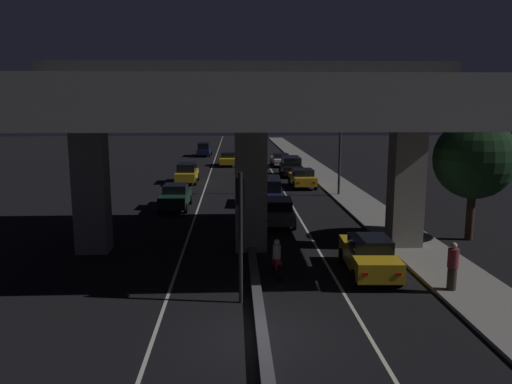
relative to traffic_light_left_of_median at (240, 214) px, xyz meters
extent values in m
plane|color=black|center=(0.57, -2.75, -3.12)|extent=(200.00, 200.00, 0.00)
cube|color=beige|center=(-2.62, 32.25, -3.12)|extent=(0.12, 126.00, 0.00)
cube|color=beige|center=(3.77, 32.25, -3.12)|extent=(0.12, 126.00, 0.00)
cube|color=#4C4C51|center=(0.57, 32.25, -2.98)|extent=(0.35, 126.00, 0.28)
cube|color=gray|center=(8.53, 25.25, -3.06)|extent=(2.89, 126.00, 0.13)
cube|color=gray|center=(-6.77, 6.39, -0.18)|extent=(1.47, 1.20, 5.88)
cube|color=gray|center=(7.92, 6.39, -0.18)|extent=(1.47, 1.20, 5.88)
cube|color=gray|center=(0.57, 6.39, -0.18)|extent=(1.47, 1.20, 5.88)
cube|color=gray|center=(0.57, 6.39, 3.73)|extent=(19.04, 13.15, 1.94)
cube|color=#333335|center=(0.57, 6.39, 5.15)|extent=(19.04, 0.40, 0.90)
cylinder|color=black|center=(0.00, -0.11, -0.84)|extent=(0.14, 0.14, 4.57)
cube|color=black|center=(0.00, 0.07, 0.77)|extent=(0.30, 0.28, 0.95)
sphere|color=red|center=(0.00, 0.22, 1.07)|extent=(0.18, 0.18, 0.18)
sphere|color=black|center=(0.00, 0.22, 0.77)|extent=(0.18, 0.18, 0.18)
sphere|color=black|center=(0.00, 0.22, 0.47)|extent=(0.18, 0.18, 0.18)
cylinder|color=#2D2D30|center=(7.72, 20.37, 0.87)|extent=(0.18, 0.18, 7.99)
cylinder|color=#2D2D30|center=(6.87, 20.37, 4.72)|extent=(1.71, 0.10, 0.10)
ellipsoid|color=#F2B759|center=(6.01, 20.37, 4.62)|extent=(0.56, 0.32, 0.24)
cube|color=gold|center=(5.23, 2.67, -2.42)|extent=(1.93, 4.41, 0.75)
cube|color=black|center=(5.22, 2.56, -1.80)|extent=(1.60, 1.81, 0.49)
cylinder|color=black|center=(4.45, 4.14, -2.80)|extent=(0.23, 0.66, 0.65)
cylinder|color=black|center=(6.14, 4.06, -2.80)|extent=(0.23, 0.66, 0.65)
cylinder|color=black|center=(4.32, 1.28, -2.80)|extent=(0.23, 0.66, 0.65)
cylinder|color=black|center=(6.00, 1.20, -2.80)|extent=(0.23, 0.66, 0.65)
cube|color=red|center=(4.52, 0.52, -2.38)|extent=(0.18, 0.04, 0.11)
cube|color=red|center=(5.73, 0.46, -2.38)|extent=(0.18, 0.04, 0.11)
cube|color=#515459|center=(2.32, 11.53, -2.47)|extent=(1.88, 4.40, 0.63)
cube|color=black|center=(2.31, 11.31, -1.88)|extent=(1.58, 2.14, 0.53)
cylinder|color=black|center=(1.55, 12.99, -2.78)|extent=(0.23, 0.68, 0.68)
cylinder|color=black|center=(3.21, 12.92, -2.78)|extent=(0.23, 0.68, 0.68)
cylinder|color=black|center=(1.43, 10.13, -2.78)|extent=(0.23, 0.68, 0.68)
cylinder|color=black|center=(3.09, 10.06, -2.78)|extent=(0.23, 0.68, 0.68)
cube|color=red|center=(1.64, 9.38, -2.44)|extent=(0.18, 0.04, 0.11)
cube|color=red|center=(2.82, 9.33, -2.44)|extent=(0.18, 0.04, 0.11)
cube|color=#141938|center=(2.22, 17.19, -2.44)|extent=(1.92, 4.84, 0.78)
cube|color=black|center=(2.22, 17.31, -1.66)|extent=(1.65, 3.50, 0.79)
cylinder|color=black|center=(1.46, 18.80, -2.83)|extent=(0.23, 0.59, 0.58)
cylinder|color=black|center=(3.12, 18.72, -2.83)|extent=(0.23, 0.59, 0.58)
cylinder|color=black|center=(1.31, 15.66, -2.83)|extent=(0.23, 0.59, 0.58)
cylinder|color=black|center=(2.97, 15.58, -2.83)|extent=(0.23, 0.59, 0.58)
cube|color=red|center=(1.51, 14.83, -2.40)|extent=(0.18, 0.04, 0.11)
cube|color=red|center=(2.69, 14.78, -2.40)|extent=(0.18, 0.04, 0.11)
cube|color=gold|center=(5.52, 24.53, -2.43)|extent=(1.91, 4.16, 0.70)
cube|color=black|center=(5.52, 24.33, -1.82)|extent=(1.64, 2.01, 0.52)
cylinder|color=black|center=(4.60, 25.88, -2.78)|extent=(0.21, 0.69, 0.68)
cylinder|color=black|center=(6.38, 25.91, -2.78)|extent=(0.21, 0.69, 0.68)
cylinder|color=black|center=(4.65, 23.15, -2.78)|extent=(0.21, 0.69, 0.68)
cylinder|color=black|center=(6.44, 23.19, -2.78)|extent=(0.21, 0.69, 0.68)
cube|color=red|center=(4.92, 22.44, -2.39)|extent=(0.18, 0.03, 0.11)
cube|color=red|center=(6.20, 22.47, -2.39)|extent=(0.18, 0.03, 0.11)
cube|color=black|center=(5.35, 31.39, -2.39)|extent=(1.90, 4.62, 0.76)
cube|color=black|center=(5.35, 31.50, -1.63)|extent=(1.67, 3.33, 0.76)
cylinder|color=black|center=(4.44, 32.91, -2.78)|extent=(0.20, 0.69, 0.69)
cylinder|color=black|center=(6.28, 32.91, -2.78)|extent=(0.20, 0.69, 0.69)
cylinder|color=black|center=(4.42, 29.87, -2.78)|extent=(0.20, 0.69, 0.69)
cylinder|color=black|center=(6.26, 29.86, -2.78)|extent=(0.20, 0.69, 0.69)
cube|color=red|center=(4.68, 29.08, -2.36)|extent=(0.18, 0.03, 0.11)
cube|color=red|center=(5.99, 29.07, -2.36)|extent=(0.18, 0.03, 0.11)
cube|color=silver|center=(5.09, 39.43, -2.48)|extent=(1.98, 4.45, 0.60)
cube|color=black|center=(5.09, 39.32, -1.93)|extent=(1.68, 1.81, 0.50)
cylinder|color=black|center=(4.15, 40.85, -2.79)|extent=(0.22, 0.68, 0.67)
cylinder|color=black|center=(5.95, 40.91, -2.79)|extent=(0.22, 0.68, 0.67)
cylinder|color=black|center=(4.23, 37.95, -2.79)|extent=(0.22, 0.68, 0.67)
cylinder|color=black|center=(6.04, 38.01, -2.79)|extent=(0.22, 0.68, 0.67)
cube|color=red|center=(4.51, 37.20, -2.45)|extent=(0.18, 0.04, 0.11)
cube|color=red|center=(5.80, 37.24, -2.45)|extent=(0.18, 0.04, 0.11)
cube|color=black|center=(-4.09, 16.19, -2.43)|extent=(1.76, 4.56, 0.75)
cube|color=black|center=(-4.09, 16.30, -1.78)|extent=(1.53, 1.83, 0.53)
cylinder|color=black|center=(-3.27, 14.68, -2.80)|extent=(0.21, 0.64, 0.64)
cylinder|color=black|center=(-4.95, 14.70, -2.80)|extent=(0.21, 0.64, 0.64)
cylinder|color=black|center=(-3.24, 17.68, -2.80)|extent=(0.21, 0.64, 0.64)
cylinder|color=black|center=(-4.91, 17.69, -2.80)|extent=(0.21, 0.64, 0.64)
cube|color=white|center=(-3.47, 18.46, -2.54)|extent=(0.18, 0.03, 0.11)
cube|color=white|center=(-4.67, 18.47, -2.54)|extent=(0.18, 0.03, 0.11)
cube|color=gold|center=(-4.35, 27.42, -2.43)|extent=(1.76, 4.43, 0.72)
cube|color=black|center=(-4.35, 27.42, -1.72)|extent=(1.54, 2.67, 0.69)
cylinder|color=black|center=(-3.52, 25.96, -2.79)|extent=(0.21, 0.66, 0.66)
cylinder|color=black|center=(-5.21, 25.97, -2.79)|extent=(0.21, 0.66, 0.66)
cylinder|color=black|center=(-3.49, 28.87, -2.79)|extent=(0.21, 0.66, 0.66)
cylinder|color=black|center=(-5.18, 28.89, -2.79)|extent=(0.21, 0.66, 0.66)
cube|color=white|center=(-3.73, 29.64, -2.54)|extent=(0.18, 0.03, 0.11)
cube|color=white|center=(-4.93, 29.65, -2.54)|extent=(0.18, 0.03, 0.11)
cube|color=gold|center=(-0.88, 39.96, -2.47)|extent=(1.79, 4.14, 0.66)
cube|color=black|center=(-0.88, 40.17, -1.88)|extent=(1.56, 1.99, 0.53)
cylinder|color=black|center=(-0.03, 38.60, -2.80)|extent=(0.20, 0.64, 0.64)
cylinder|color=black|center=(-1.75, 38.60, -2.80)|extent=(0.20, 0.64, 0.64)
cylinder|color=black|center=(-0.01, 41.32, -2.80)|extent=(0.20, 0.64, 0.64)
cylinder|color=black|center=(-1.74, 41.33, -2.80)|extent=(0.20, 0.64, 0.64)
cube|color=white|center=(-0.25, 42.04, -2.57)|extent=(0.18, 0.03, 0.11)
cube|color=white|center=(-1.49, 42.04, -2.57)|extent=(0.18, 0.03, 0.11)
cube|color=#141938|center=(-4.18, 51.34, -2.47)|extent=(1.83, 4.69, 0.66)
cube|color=black|center=(-4.19, 51.23, -1.71)|extent=(1.58, 3.39, 0.86)
cylinder|color=black|center=(-3.43, 49.78, -2.80)|extent=(0.22, 0.65, 0.64)
cylinder|color=black|center=(-5.04, 49.85, -2.80)|extent=(0.22, 0.65, 0.64)
cylinder|color=black|center=(-3.32, 52.84, -2.80)|extent=(0.22, 0.65, 0.64)
cylinder|color=black|center=(-4.93, 52.90, -2.80)|extent=(0.22, 0.65, 0.64)
cube|color=white|center=(-3.51, 53.64, -2.57)|extent=(0.18, 0.04, 0.11)
cube|color=white|center=(-4.67, 53.69, -2.57)|extent=(0.18, 0.04, 0.11)
cylinder|color=black|center=(1.44, 3.38, -2.81)|extent=(0.13, 0.62, 0.61)
cylinder|color=black|center=(1.54, 2.06, -2.81)|extent=(0.15, 0.62, 0.61)
cube|color=maroon|center=(1.49, 2.72, -2.59)|extent=(0.32, 1.02, 0.32)
cylinder|color=beige|center=(1.49, 2.72, -2.16)|extent=(0.34, 0.34, 0.55)
sphere|color=silver|center=(1.49, 2.72, -1.77)|extent=(0.24, 0.24, 0.24)
cube|color=red|center=(1.54, 2.01, -2.59)|extent=(0.08, 0.04, 0.08)
cylinder|color=#2D261E|center=(7.68, 0.44, -2.57)|extent=(0.33, 0.33, 0.84)
cylinder|color=maroon|center=(7.68, 0.44, -1.79)|extent=(0.39, 0.39, 0.70)
sphere|color=tan|center=(7.68, 0.44, -1.33)|extent=(0.23, 0.23, 0.23)
cylinder|color=#2D2116|center=(11.75, 7.64, -1.80)|extent=(0.41, 0.41, 2.65)
sphere|color=black|center=(11.75, 7.64, 1.03)|extent=(4.01, 4.01, 4.01)
camera|label=1|loc=(-0.21, -16.53, 3.63)|focal=35.00mm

